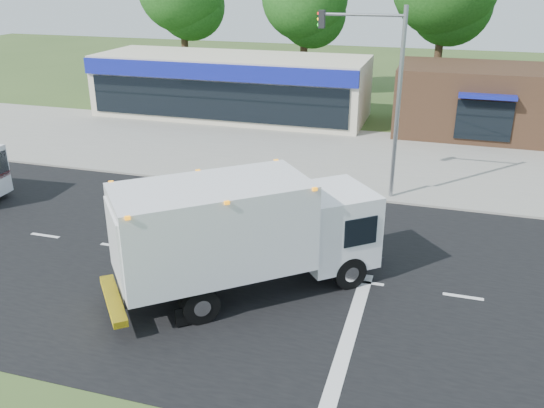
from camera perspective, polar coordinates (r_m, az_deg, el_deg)
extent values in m
plane|color=#385123|center=(19.29, 0.30, -6.51)|extent=(120.00, 120.00, 0.00)
cube|color=black|center=(19.29, 0.30, -6.50)|extent=(60.00, 14.00, 0.02)
cube|color=gray|center=(26.53, 5.35, 1.84)|extent=(60.00, 2.40, 0.12)
cube|color=gray|center=(31.96, 7.49, 5.24)|extent=(60.00, 9.00, 0.02)
cube|color=silver|center=(23.22, -21.55, -2.92)|extent=(1.20, 0.15, 0.01)
cube|color=silver|center=(21.57, -15.21, -4.02)|extent=(1.20, 0.15, 0.01)
cube|color=silver|center=(20.24, -7.91, -5.22)|extent=(1.20, 0.15, 0.01)
cube|color=silver|center=(19.28, 0.30, -6.46)|extent=(1.20, 0.15, 0.01)
cube|color=silver|center=(18.76, 9.20, -7.66)|extent=(1.20, 0.15, 0.01)
cube|color=silver|center=(18.72, 18.41, -8.70)|extent=(1.20, 0.15, 0.01)
cube|color=silver|center=(16.24, 7.64, -12.78)|extent=(0.40, 7.00, 0.01)
cube|color=black|center=(17.49, -5.66, -6.97)|extent=(5.02, 4.42, 0.39)
cube|color=white|center=(18.45, 6.06, -2.05)|extent=(3.25, 3.27, 2.35)
cube|color=black|center=(18.86, 8.92, -0.90)|extent=(1.48, 1.74, 1.01)
cube|color=white|center=(16.78, -5.86, -2.30)|extent=(6.01, 5.63, 2.62)
cube|color=silver|center=(16.31, -15.35, -4.01)|extent=(1.48, 1.76, 2.12)
cube|color=yellow|center=(17.08, -15.44, -9.16)|extent=(2.01, 2.31, 0.20)
cube|color=orange|center=(16.29, -6.03, 1.81)|extent=(5.87, 5.52, 0.09)
cylinder|color=black|center=(19.82, 4.60, -4.00)|extent=(1.04, 0.94, 1.07)
cylinder|color=black|center=(18.19, 7.66, -6.72)|extent=(1.04, 0.94, 1.07)
cylinder|color=black|center=(18.38, -9.02, -6.47)|extent=(1.04, 0.94, 1.07)
cylinder|color=black|center=(16.50, -7.06, -9.96)|extent=(1.04, 0.94, 1.07)
imported|color=#C8BD85|center=(19.05, -8.08, -4.27)|extent=(0.73, 0.62, 1.70)
sphere|color=white|center=(18.70, -8.21, -2.03)|extent=(0.28, 0.28, 0.28)
cube|color=beige|center=(39.42, -4.06, 11.61)|extent=(18.00, 6.00, 4.00)
cube|color=navy|center=(36.39, -5.85, 12.89)|extent=(18.00, 0.30, 1.00)
cube|color=black|center=(36.72, -5.74, 10.12)|extent=(17.00, 0.12, 2.40)
cube|color=#382316|center=(37.00, 20.18, 9.60)|extent=(10.00, 6.00, 4.00)
cube|color=navy|center=(33.79, 20.56, 10.02)|extent=(3.00, 1.20, 0.20)
cube|color=black|center=(34.13, 20.24, 7.75)|extent=(3.00, 0.12, 2.20)
cylinder|color=gray|center=(24.45, 12.37, 9.29)|extent=(0.18, 0.18, 8.00)
cylinder|color=gray|center=(24.12, 8.88, 18.03)|extent=(3.40, 0.12, 0.12)
cube|color=black|center=(24.41, 4.96, 17.78)|extent=(0.25, 0.25, 0.70)
cylinder|color=#332114|center=(49.17, -8.65, 15.53)|extent=(0.56, 0.56, 7.35)
sphere|color=#184614|center=(49.17, -8.03, 18.88)|extent=(5.46, 5.46, 5.46)
cylinder|color=#332114|center=(45.88, 3.17, 14.95)|extent=(0.56, 0.56, 6.86)
sphere|color=#184614|center=(45.98, 4.04, 18.26)|extent=(5.10, 5.10, 5.10)
cylinder|color=#332114|center=(44.54, 16.20, 14.55)|extent=(0.56, 0.56, 7.84)
sphere|color=#184614|center=(44.77, 17.32, 18.38)|extent=(5.82, 5.82, 5.82)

